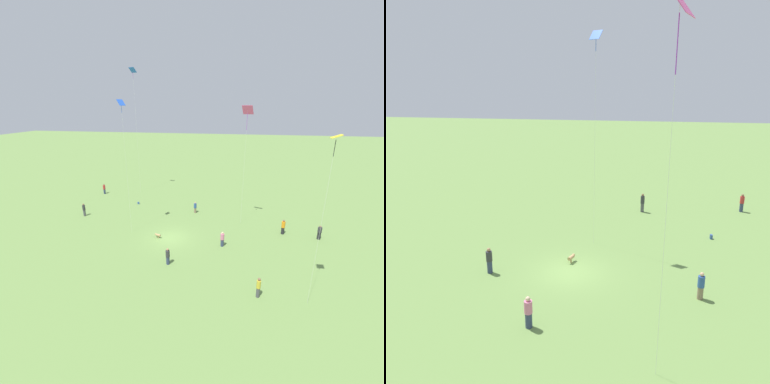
{
  "view_description": "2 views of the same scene",
  "coord_description": "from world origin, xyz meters",
  "views": [
    {
      "loc": [
        25.96,
        7.24,
        14.7
      ],
      "look_at": [
        -4.26,
        1.8,
        4.4
      ],
      "focal_mm": 24.0,
      "sensor_mm": 36.0,
      "label": 1
    },
    {
      "loc": [
        -4.95,
        21.56,
        11.57
      ],
      "look_at": [
        -0.69,
        0.94,
        5.74
      ],
      "focal_mm": 35.0,
      "sensor_mm": 36.0,
      "label": 2
    }
  ],
  "objects": [
    {
      "name": "ground_plane",
      "position": [
        0.0,
        0.0,
        0.0
      ],
      "size": [
        240.0,
        240.0,
        0.0
      ],
      "primitive_type": "plane",
      "color": "#6B8E47"
    },
    {
      "name": "person_3",
      "position": [
        8.26,
        9.46,
        0.92
      ],
      "size": [
        0.43,
        0.43,
        1.8
      ],
      "rotation": [
        0.0,
        0.0,
        0.35
      ],
      "color": "#4C4C51",
      "rests_on": "ground_plane"
    },
    {
      "name": "dog_0",
      "position": [
        0.25,
        -1.47,
        0.37
      ],
      "size": [
        0.42,
        0.75,
        0.53
      ],
      "rotation": [
        0.0,
        0.0,
        2.84
      ],
      "color": "tan",
      "rests_on": "ground_plane"
    },
    {
      "name": "person_4",
      "position": [
        -4.07,
        -13.54,
        0.92
      ],
      "size": [
        0.49,
        0.49,
        1.84
      ],
      "rotation": [
        0.0,
        0.0,
        4.37
      ],
      "color": "#4C4C51",
      "rests_on": "ground_plane"
    },
    {
      "name": "kite_2",
      "position": [
        -5.5,
        8.08,
        13.86
      ],
      "size": [
        1.11,
        1.41,
        14.79
      ],
      "rotation": [
        0.0,
        0.0,
        3.61
      ],
      "color": "#E54C99",
      "rests_on": "ground_plane"
    },
    {
      "name": "person_6",
      "position": [
        -2.8,
        17.04,
        0.84
      ],
      "size": [
        0.65,
        0.65,
        1.72
      ],
      "rotation": [
        0.0,
        0.0,
        0.78
      ],
      "color": "#232328",
      "rests_on": "ground_plane"
    },
    {
      "name": "person_7",
      "position": [
        -13.51,
        -15.54,
        0.89
      ],
      "size": [
        0.5,
        0.5,
        1.79
      ],
      "rotation": [
        0.0,
        0.0,
        5.01
      ],
      "color": "#333D5B",
      "rests_on": "ground_plane"
    },
    {
      "name": "person_2",
      "position": [
        -3.39,
        13.09,
        0.92
      ],
      "size": [
        0.44,
        0.44,
        1.85
      ],
      "rotation": [
        0.0,
        0.0,
        3.18
      ],
      "color": "#232328",
      "rests_on": "ground_plane"
    },
    {
      "name": "picnic_bag_0",
      "position": [
        -9.75,
        -7.78,
        0.18
      ],
      "size": [
        0.2,
        0.28,
        0.36
      ],
      "rotation": [
        0.0,
        0.0,
        1.67
      ],
      "color": "#33518C",
      "rests_on": "ground_plane"
    },
    {
      "name": "kite_1",
      "position": [
        8.33,
        13.26,
        12.01
      ],
      "size": [
        0.76,
        0.73,
        13.03
      ],
      "rotation": [
        0.0,
        0.0,
        5.37
      ],
      "color": "yellow",
      "rests_on": "ground_plane"
    },
    {
      "name": "person_0",
      "position": [
        -7.93,
        1.61,
        0.82
      ],
      "size": [
        0.51,
        0.51,
        1.66
      ],
      "rotation": [
        0.0,
        0.0,
        1.97
      ],
      "color": "#847056",
      "rests_on": "ground_plane"
    },
    {
      "name": "kite_5",
      "position": [
        -15.52,
        -9.61,
        19.0
      ],
      "size": [
        1.03,
        1.2,
        20.39
      ],
      "rotation": [
        0.0,
        0.0,
        3.61
      ],
      "color": "blue",
      "rests_on": "ground_plane"
    },
    {
      "name": "person_5",
      "position": [
        5.12,
        1.1,
        0.86
      ],
      "size": [
        0.47,
        0.47,
        1.74
      ],
      "rotation": [
        0.0,
        0.0,
        0.22
      ],
      "color": "#333D5B",
      "rests_on": "ground_plane"
    },
    {
      "name": "person_1",
      "position": [
        0.76,
        6.09,
        0.85
      ],
      "size": [
        0.51,
        0.51,
        1.72
      ],
      "rotation": [
        0.0,
        0.0,
        4.43
      ],
      "color": "#333D5B",
      "rests_on": "ground_plane"
    },
    {
      "name": "kite_0",
      "position": [
        -0.68,
        -5.12,
        14.13
      ],
      "size": [
        0.93,
        0.79,
        15.38
      ],
      "rotation": [
        0.0,
        0.0,
        1.93
      ],
      "color": "blue",
      "rests_on": "ground_plane"
    }
  ]
}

